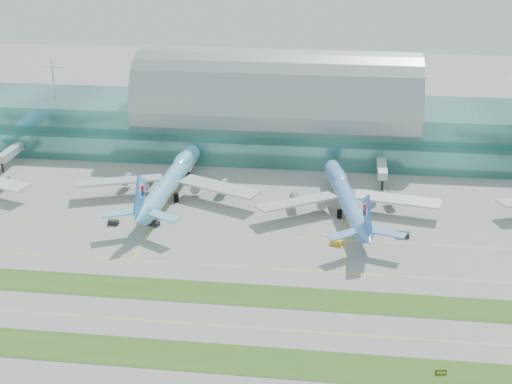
# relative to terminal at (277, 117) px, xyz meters

# --- Properties ---
(ground) EXTENTS (700.00, 700.00, 0.00)m
(ground) POSITION_rel_terminal_xyz_m (-0.01, -128.79, -14.23)
(ground) COLOR gray
(ground) RESTS_ON ground
(terminal) EXTENTS (340.00, 69.10, 36.00)m
(terminal) POSITION_rel_terminal_xyz_m (0.00, 0.00, 0.00)
(terminal) COLOR #3D7A75
(terminal) RESTS_ON ground
(grass_strip_near) EXTENTS (420.00, 12.00, 0.08)m
(grass_strip_near) POSITION_rel_terminal_xyz_m (-0.01, -156.79, -14.19)
(grass_strip_near) COLOR #2D591E
(grass_strip_near) RESTS_ON ground
(grass_strip_far) EXTENTS (420.00, 12.00, 0.08)m
(grass_strip_far) POSITION_rel_terminal_xyz_m (-0.01, -126.79, -14.19)
(grass_strip_far) COLOR #2D591E
(grass_strip_far) RESTS_ON ground
(taxiline_b) EXTENTS (420.00, 0.35, 0.01)m
(taxiline_b) POSITION_rel_terminal_xyz_m (-0.01, -142.79, -14.22)
(taxiline_b) COLOR yellow
(taxiline_b) RESTS_ON ground
(taxiline_c) EXTENTS (420.00, 0.35, 0.01)m
(taxiline_c) POSITION_rel_terminal_xyz_m (-0.01, -110.79, -14.22)
(taxiline_c) COLOR yellow
(taxiline_c) RESTS_ON ground
(taxiline_d) EXTENTS (420.00, 0.35, 0.01)m
(taxiline_d) POSITION_rel_terminal_xyz_m (-0.01, -88.79, -14.22)
(taxiline_d) COLOR yellow
(taxiline_d) RESTS_ON ground
(airliner_b) EXTENTS (68.74, 78.03, 21.48)m
(airliner_b) POSITION_rel_terminal_xyz_m (-33.13, -59.90, -7.60)
(airliner_b) COLOR #6ABFE9
(airliner_b) RESTS_ON ground
(airliner_c) EXTENTS (63.29, 72.72, 20.13)m
(airliner_c) POSITION_rel_terminal_xyz_m (30.60, -66.90, -8.02)
(airliner_c) COLOR #6193D6
(airliner_c) RESTS_ON ground
(gse_c) EXTENTS (3.55, 1.95, 1.58)m
(gse_c) POSITION_rel_terminal_xyz_m (-46.66, -86.64, -13.44)
(gse_c) COLOR black
(gse_c) RESTS_ON ground
(gse_d) EXTENTS (4.28, 3.14, 1.52)m
(gse_d) POSITION_rel_terminal_xyz_m (-33.00, -85.63, -13.47)
(gse_d) COLOR black
(gse_d) RESTS_ON ground
(gse_e) EXTENTS (4.14, 2.71, 1.58)m
(gse_e) POSITION_rel_terminal_xyz_m (27.87, -92.46, -13.44)
(gse_e) COLOR #F0A40E
(gse_e) RESTS_ON ground
(gse_f) EXTENTS (4.19, 2.46, 1.62)m
(gse_f) POSITION_rel_terminal_xyz_m (49.20, -84.14, -13.42)
(gse_f) COLOR black
(gse_f) RESTS_ON ground
(taxiway_sign_east) EXTENTS (2.58, 0.67, 1.09)m
(taxiway_sign_east) POSITION_rel_terminal_xyz_m (53.15, -156.44, -13.69)
(taxiway_sign_east) COLOR black
(taxiway_sign_east) RESTS_ON ground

